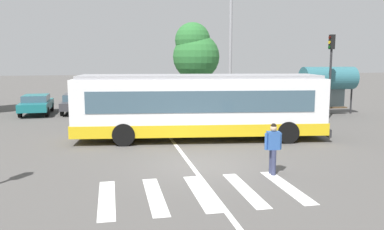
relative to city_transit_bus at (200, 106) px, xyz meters
The scene contains 15 objects.
ground_plane 4.91m from the city_transit_bus, 101.10° to the right, with size 160.00×160.00×0.00m, color #514F4C.
city_transit_bus is the anchor object (origin of this frame).
pedestrian_crossing_street 6.21m from the city_transit_bus, 79.72° to the right, with size 0.58×0.36×1.72m.
parked_car_teal 13.95m from the city_transit_bus, 130.86° to the left, with size 1.97×4.55×1.35m.
parked_car_charcoal 12.63m from the city_transit_bus, 120.97° to the left, with size 1.90×4.52×1.35m.
parked_car_champagne 11.28m from the city_transit_bus, 109.22° to the left, with size 2.07×4.59×1.35m.
parked_car_black 10.68m from the city_transit_bus, 95.27° to the left, with size 1.98×4.55×1.35m.
parked_car_blue 11.12m from the city_transit_bus, 81.13° to the left, with size 1.88×4.50×1.35m.
parked_car_silver 11.73m from the city_transit_bus, 67.45° to the left, with size 2.06×4.59×1.35m.
traffic_light_far_corner 10.78m from the city_transit_bus, 26.46° to the left, with size 0.33×0.32×5.28m.
bus_stop_shelter 12.32m from the city_transit_bus, 32.00° to the left, with size 3.76×1.54×3.25m.
twin_arm_street_lamp 8.83m from the city_transit_bus, 62.32° to the left, with size 3.90×0.32×10.05m.
background_tree_right 17.98m from the city_transit_bus, 78.66° to the left, with size 4.23×4.23×7.02m.
crosswalk_painted_stripes 7.72m from the city_transit_bus, 102.50° to the right, with size 5.74×3.16×0.01m.
lane_center_line 3.29m from the city_transit_bus, 117.31° to the right, with size 0.16×24.00×0.01m, color silver.
Camera 1 is at (-3.19, -13.47, 3.83)m, focal length 37.05 mm.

